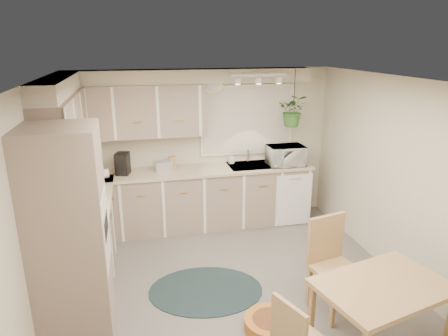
% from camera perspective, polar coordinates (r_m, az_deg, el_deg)
% --- Properties ---
extents(floor, '(4.20, 4.20, 0.00)m').
position_cam_1_polar(floor, '(4.88, 1.73, -17.08)').
color(floor, '#5E5953').
rests_on(floor, ground).
extents(ceiling, '(4.20, 4.20, 0.00)m').
position_cam_1_polar(ceiling, '(4.03, 2.05, 12.27)').
color(ceiling, white).
rests_on(ceiling, wall_back).
extents(wall_back, '(4.00, 0.04, 2.40)m').
position_cam_1_polar(wall_back, '(6.27, -2.94, 3.03)').
color(wall_back, '#BEB59D').
rests_on(wall_back, floor).
extents(wall_front, '(4.00, 0.04, 2.40)m').
position_cam_1_polar(wall_front, '(2.58, 14.43, -20.55)').
color(wall_front, '#BEB59D').
rests_on(wall_front, floor).
extents(wall_left, '(0.04, 4.20, 2.40)m').
position_cam_1_polar(wall_left, '(4.30, -25.03, -5.62)').
color(wall_left, '#BEB59D').
rests_on(wall_left, floor).
extents(wall_right, '(0.04, 4.20, 2.40)m').
position_cam_1_polar(wall_right, '(5.16, 23.92, -1.72)').
color(wall_right, '#BEB59D').
rests_on(wall_right, floor).
extents(base_cab_left, '(0.60, 1.85, 0.90)m').
position_cam_1_polar(base_cab_left, '(5.33, -18.95, -9.26)').
color(base_cab_left, gray).
rests_on(base_cab_left, floor).
extents(base_cab_back, '(3.60, 0.60, 0.90)m').
position_cam_1_polar(base_cab_back, '(6.19, -4.18, -4.50)').
color(base_cab_back, gray).
rests_on(base_cab_back, floor).
extents(counter_left, '(0.64, 1.89, 0.04)m').
position_cam_1_polar(counter_left, '(5.15, -19.35, -4.56)').
color(counter_left, tan).
rests_on(counter_left, base_cab_left).
extents(counter_back, '(3.64, 0.64, 0.04)m').
position_cam_1_polar(counter_back, '(6.02, -4.27, -0.39)').
color(counter_back, tan).
rests_on(counter_back, base_cab_back).
extents(oven_stack, '(0.65, 0.65, 2.10)m').
position_cam_1_polar(oven_stack, '(3.96, -21.17, -9.49)').
color(oven_stack, gray).
rests_on(oven_stack, floor).
extents(wall_oven_face, '(0.02, 0.56, 0.58)m').
position_cam_1_polar(wall_oven_face, '(3.92, -16.50, -9.27)').
color(wall_oven_face, silver).
rests_on(wall_oven_face, oven_stack).
extents(upper_cab_left, '(0.35, 2.00, 0.75)m').
position_cam_1_polar(upper_cab_left, '(5.04, -21.77, 5.48)').
color(upper_cab_left, gray).
rests_on(upper_cab_left, wall_left).
extents(upper_cab_back, '(2.00, 0.35, 0.75)m').
position_cam_1_polar(upper_cab_back, '(5.88, -12.47, 7.90)').
color(upper_cab_back, gray).
rests_on(upper_cab_back, wall_back).
extents(soffit_left, '(0.30, 2.00, 0.20)m').
position_cam_1_polar(soffit_left, '(4.97, -22.69, 10.81)').
color(soffit_left, '#BEB59D').
rests_on(soffit_left, wall_left).
extents(soffit_back, '(3.60, 0.30, 0.20)m').
position_cam_1_polar(soffit_back, '(5.91, -4.81, 12.93)').
color(soffit_back, '#BEB59D').
rests_on(soffit_back, wall_back).
extents(cooktop, '(0.52, 0.58, 0.02)m').
position_cam_1_polar(cooktop, '(4.61, -19.99, -6.91)').
color(cooktop, silver).
rests_on(cooktop, counter_left).
extents(range_hood, '(0.40, 0.60, 0.14)m').
position_cam_1_polar(range_hood, '(4.45, -20.85, -1.57)').
color(range_hood, silver).
rests_on(range_hood, upper_cab_left).
extents(window_blinds, '(1.40, 0.02, 1.00)m').
position_cam_1_polar(window_blinds, '(6.30, 3.38, 6.83)').
color(window_blinds, silver).
rests_on(window_blinds, wall_back).
extents(window_frame, '(1.50, 0.02, 1.10)m').
position_cam_1_polar(window_frame, '(6.31, 3.35, 6.85)').
color(window_frame, silver).
rests_on(window_frame, wall_back).
extents(sink, '(0.70, 0.48, 0.10)m').
position_cam_1_polar(sink, '(6.22, 3.94, 0.03)').
color(sink, '#A8A9AF').
rests_on(sink, counter_back).
extents(dishwasher_front, '(0.58, 0.02, 0.83)m').
position_cam_1_polar(dishwasher_front, '(6.30, 9.91, -4.56)').
color(dishwasher_front, silver).
rests_on(dishwasher_front, base_cab_back).
extents(track_light_bar, '(0.80, 0.04, 0.04)m').
position_cam_1_polar(track_light_bar, '(5.71, 4.98, 13.08)').
color(track_light_bar, silver).
rests_on(track_light_bar, ceiling).
extents(wall_clock, '(0.30, 0.03, 0.30)m').
position_cam_1_polar(wall_clock, '(6.09, -1.62, 12.00)').
color(wall_clock, gold).
rests_on(wall_clock, wall_back).
extents(dining_table, '(1.30, 1.02, 0.73)m').
position_cam_1_polar(dining_table, '(4.14, 21.31, -19.41)').
color(dining_table, '#AB7A55').
rests_on(dining_table, floor).
extents(chair_back, '(0.58, 0.58, 1.03)m').
position_cam_1_polar(chair_back, '(4.46, 15.91, -13.61)').
color(chair_back, '#AB7A55').
rests_on(chair_back, floor).
extents(braided_rug, '(1.47, 1.20, 0.01)m').
position_cam_1_polar(braided_rug, '(4.87, -2.62, -17.04)').
color(braided_rug, black).
rests_on(braided_rug, floor).
extents(pet_bed, '(0.57, 0.57, 0.12)m').
position_cam_1_polar(pet_bed, '(4.34, 6.64, -21.23)').
color(pet_bed, '#AB6122').
rests_on(pet_bed, floor).
extents(microwave, '(0.56, 0.32, 0.38)m').
position_cam_1_polar(microwave, '(6.23, 8.81, 2.07)').
color(microwave, silver).
rests_on(microwave, counter_back).
extents(soap_bottle, '(0.09, 0.18, 0.08)m').
position_cam_1_polar(soap_bottle, '(6.27, 1.05, 0.94)').
color(soap_bottle, silver).
rests_on(soap_bottle, counter_back).
extents(hanging_plant, '(0.59, 0.62, 0.38)m').
position_cam_1_polar(hanging_plant, '(6.13, 9.85, 7.61)').
color(hanging_plant, '#326127').
rests_on(hanging_plant, ceiling).
extents(coffee_maker, '(0.23, 0.25, 0.32)m').
position_cam_1_polar(coffee_maker, '(5.93, -14.29, 0.61)').
color(coffee_maker, black).
rests_on(coffee_maker, counter_back).
extents(toaster, '(0.27, 0.19, 0.15)m').
position_cam_1_polar(toaster, '(5.97, -8.68, 0.28)').
color(toaster, '#A8A9AF').
rests_on(toaster, counter_back).
extents(knife_block, '(0.11, 0.11, 0.20)m').
position_cam_1_polar(knife_block, '(6.01, -7.35, 0.69)').
color(knife_block, '#AB7A55').
rests_on(knife_block, counter_back).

